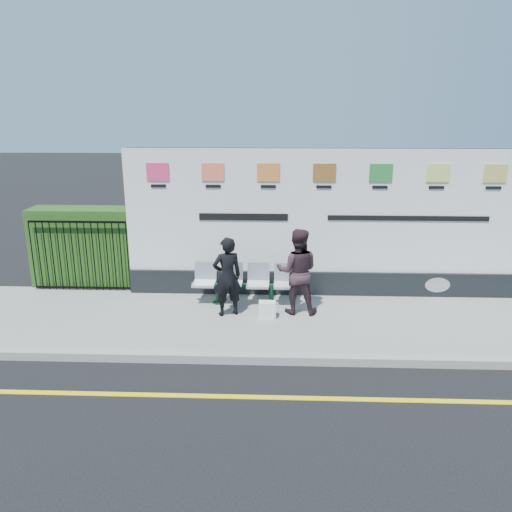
{
  "coord_description": "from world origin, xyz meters",
  "views": [
    {
      "loc": [
        -0.46,
        -6.11,
        3.86
      ],
      "look_at": [
        -0.8,
        2.74,
        1.25
      ],
      "focal_mm": 35.0,
      "sensor_mm": 36.0,
      "label": 1
    }
  ],
  "objects": [
    {
      "name": "woman_right",
      "position": [
        -0.03,
        2.8,
        0.94
      ],
      "size": [
        0.84,
        0.67,
        1.64
      ],
      "primitive_type": "imported",
      "rotation": [
        0.0,
        0.0,
        3.08
      ],
      "color": "#312026",
      "rests_on": "pavement"
    },
    {
      "name": "handbag_brown",
      "position": [
        -1.32,
        3.2,
        0.65
      ],
      "size": [
        0.24,
        0.11,
        0.19
      ],
      "primitive_type": "cube",
      "rotation": [
        0.0,
        0.0,
        0.05
      ],
      "color": "#301F0D",
      "rests_on": "bench"
    },
    {
      "name": "pavement",
      "position": [
        0.0,
        2.5,
        0.06
      ],
      "size": [
        14.0,
        3.0,
        0.12
      ],
      "primitive_type": "cube",
      "color": "gray",
      "rests_on": "ground"
    },
    {
      "name": "bench",
      "position": [
        -1.05,
        3.19,
        0.34
      ],
      "size": [
        2.06,
        0.58,
        0.44
      ],
      "primitive_type": null,
      "rotation": [
        0.0,
        0.0,
        -0.02
      ],
      "color": "silver",
      "rests_on": "pavement"
    },
    {
      "name": "billboard",
      "position": [
        0.5,
        3.85,
        1.42
      ],
      "size": [
        8.0,
        0.3,
        3.0
      ],
      "color": "black",
      "rests_on": "pavement"
    },
    {
      "name": "railing",
      "position": [
        -4.58,
        3.85,
        0.89
      ],
      "size": [
        2.05,
        0.06,
        1.54
      ],
      "primitive_type": null,
      "color": "black",
      "rests_on": "pavement"
    },
    {
      "name": "woman_left",
      "position": [
        -1.34,
        2.63,
        0.88
      ],
      "size": [
        0.64,
        0.54,
        1.51
      ],
      "primitive_type": "imported",
      "rotation": [
        0.0,
        0.0,
        3.51
      ],
      "color": "black",
      "rests_on": "pavement"
    },
    {
      "name": "carrier_bag_white",
      "position": [
        -0.59,
        2.51,
        0.28
      ],
      "size": [
        0.31,
        0.19,
        0.31
      ],
      "primitive_type": "cube",
      "color": "silver",
      "rests_on": "pavement"
    },
    {
      "name": "kerb",
      "position": [
        0.0,
        1.0,
        0.07
      ],
      "size": [
        14.0,
        0.18,
        0.14
      ],
      "primitive_type": "cube",
      "color": "gray",
      "rests_on": "ground"
    },
    {
      "name": "hedge",
      "position": [
        -4.58,
        4.3,
        0.97
      ],
      "size": [
        2.35,
        0.7,
        1.7
      ],
      "primitive_type": "cube",
      "color": "#234B16",
      "rests_on": "pavement"
    },
    {
      "name": "ground",
      "position": [
        0.0,
        0.0,
        0.0
      ],
      "size": [
        80.0,
        80.0,
        0.0
      ],
      "primitive_type": "plane",
      "color": "black"
    },
    {
      "name": "yellow_line",
      "position": [
        0.0,
        0.0,
        0.0
      ],
      "size": [
        14.0,
        0.1,
        0.01
      ],
      "primitive_type": "cube",
      "color": "yellow",
      "rests_on": "ground"
    }
  ]
}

